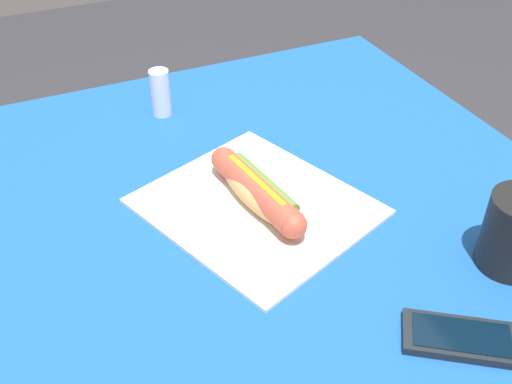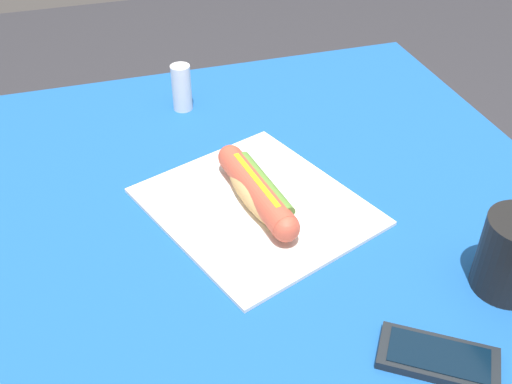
# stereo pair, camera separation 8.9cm
# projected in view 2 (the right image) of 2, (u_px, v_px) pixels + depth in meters

# --- Properties ---
(dining_table) EXTENTS (0.98, 0.89, 0.74)m
(dining_table) POSITION_uv_depth(u_px,v_px,m) (279.00, 277.00, 1.00)
(dining_table) COLOR brown
(dining_table) RESTS_ON ground
(paper_wrapper) EXTENTS (0.39, 0.36, 0.01)m
(paper_wrapper) POSITION_uv_depth(u_px,v_px,m) (256.00, 206.00, 0.91)
(paper_wrapper) COLOR silver
(paper_wrapper) RESTS_ON dining_table
(hot_dog) EXTENTS (0.22, 0.07, 0.05)m
(hot_dog) POSITION_uv_depth(u_px,v_px,m) (257.00, 191.00, 0.89)
(hot_dog) COLOR tan
(hot_dog) RESTS_ON paper_wrapper
(cell_phone) EXTENTS (0.13, 0.15, 0.01)m
(cell_phone) POSITION_uv_depth(u_px,v_px,m) (438.00, 358.00, 0.69)
(cell_phone) COLOR black
(cell_phone) RESTS_ON dining_table
(salt_shaker) EXTENTS (0.04, 0.04, 0.09)m
(salt_shaker) POSITION_uv_depth(u_px,v_px,m) (182.00, 88.00, 1.12)
(salt_shaker) COLOR silver
(salt_shaker) RESTS_ON dining_table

